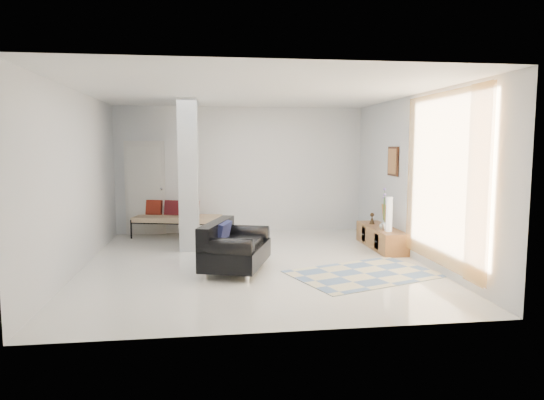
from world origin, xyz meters
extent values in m
plane|color=silver|center=(0.00, 0.00, 0.00)|extent=(6.00, 6.00, 0.00)
plane|color=white|center=(0.00, 0.00, 2.80)|extent=(6.00, 6.00, 0.00)
plane|color=silver|center=(0.00, 3.00, 1.40)|extent=(6.00, 0.00, 6.00)
plane|color=silver|center=(0.00, -3.00, 1.40)|extent=(6.00, 0.00, 6.00)
plane|color=silver|center=(-2.75, 0.00, 1.40)|extent=(0.00, 6.00, 6.00)
plane|color=silver|center=(2.75, 0.00, 1.40)|extent=(0.00, 6.00, 6.00)
cube|color=#9FA4A6|center=(-1.10, 1.60, 1.40)|extent=(0.35, 1.20, 2.80)
cube|color=silver|center=(-2.10, 2.96, 1.02)|extent=(0.85, 0.06, 2.04)
plane|color=#F6A740|center=(2.67, -1.15, 1.45)|extent=(0.00, 2.55, 2.55)
cube|color=black|center=(2.72, 0.90, 1.65)|extent=(0.04, 0.45, 0.55)
cube|color=brown|center=(2.52, 0.90, 0.20)|extent=(0.45, 1.66, 0.40)
cube|color=black|center=(2.30, 0.53, 0.20)|extent=(0.02, 0.22, 0.28)
cube|color=black|center=(2.30, 1.27, 0.20)|extent=(0.02, 0.22, 0.28)
cube|color=#EFAB46|center=(2.70, 1.13, 0.60)|extent=(0.09, 0.32, 0.40)
cube|color=silver|center=(2.42, 0.53, 0.46)|extent=(0.04, 0.10, 0.12)
cylinder|color=silver|center=(-0.80, -0.85, 0.05)|extent=(0.05, 0.05, 0.10)
cylinder|color=silver|center=(-0.44, 0.25, 0.05)|extent=(0.05, 0.05, 0.10)
cylinder|color=silver|center=(-0.20, -1.05, 0.05)|extent=(0.05, 0.05, 0.10)
cylinder|color=silver|center=(0.16, 0.05, 0.05)|extent=(0.05, 0.05, 0.10)
cube|color=black|center=(-0.32, -0.40, 0.25)|extent=(1.23, 1.59, 0.30)
cube|color=black|center=(-0.62, -0.30, 0.58)|extent=(0.63, 1.39, 0.36)
cylinder|color=black|center=(-0.50, -0.95, 0.48)|extent=(0.84, 0.52, 0.28)
cylinder|color=black|center=(-0.14, 0.15, 0.48)|extent=(0.84, 0.52, 0.28)
cube|color=black|center=(-0.51, -0.34, 0.60)|extent=(0.29, 0.53, 0.31)
cylinder|color=black|center=(-2.35, 2.47, 0.20)|extent=(0.04, 0.04, 0.40)
cylinder|color=black|center=(-0.64, 2.02, 0.20)|extent=(0.04, 0.04, 0.40)
cylinder|color=black|center=(-2.16, 3.18, 0.20)|extent=(0.04, 0.04, 0.40)
cylinder|color=black|center=(-0.45, 2.73, 0.20)|extent=(0.04, 0.04, 0.40)
cube|color=beige|center=(-1.40, 2.60, 0.38)|extent=(1.93, 1.18, 0.12)
cube|color=maroon|center=(-1.92, 2.89, 0.60)|extent=(0.37, 0.25, 0.33)
cube|color=#5B161C|center=(-1.51, 2.78, 0.60)|extent=(0.37, 0.25, 0.33)
cube|color=maroon|center=(-1.11, 2.68, 0.60)|extent=(0.37, 0.25, 0.33)
cube|color=#C1B993|center=(1.60, -0.90, 0.01)|extent=(2.49, 2.06, 0.01)
cylinder|color=silver|center=(2.50, 0.46, 0.71)|extent=(0.11, 0.11, 0.62)
imported|color=white|center=(2.47, 0.64, 0.49)|extent=(0.19, 0.19, 0.17)
camera|label=1|loc=(-0.75, -7.84, 1.95)|focal=32.00mm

